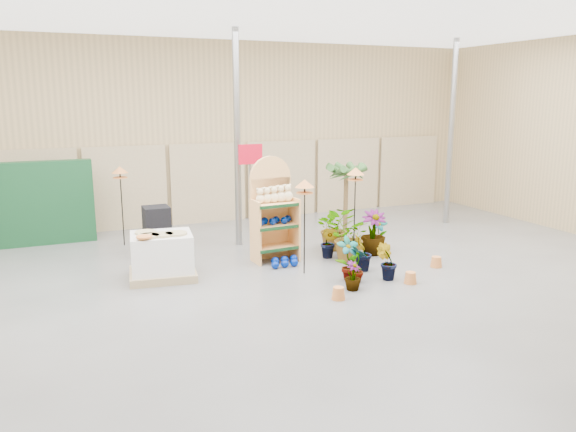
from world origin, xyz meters
The scene contains 23 objects.
room centered at (0.00, 0.91, 2.21)m, with size 15.20×12.10×4.70m.
display_shelf centered at (0.27, 2.20, 0.92)m, with size 0.88×0.59×2.02m.
teddy_bears centered at (0.30, 2.11, 1.28)m, with size 0.75×0.21×0.33m.
gazing_balls_shelf centered at (0.27, 2.09, 0.80)m, with size 0.74×0.25×0.14m.
gazing_balls_floor centered at (0.31, 1.69, 0.07)m, with size 0.63×0.39×0.15m.
pallet_stack centered at (-1.95, 1.84, 0.40)m, with size 1.24×1.08×0.84m.
charcoal_planters centered at (-1.76, 3.34, 0.50)m, with size 0.50×0.50×1.00m.
trellis_stock centered at (-3.80, 5.20, 0.90)m, with size 2.00×0.30×1.80m, color #103F20.
offer_sign centered at (0.10, 2.98, 1.57)m, with size 0.50×0.08×2.20m.
bird_table_front centered at (0.46, 1.12, 1.59)m, with size 0.34×0.34×1.72m.
bird_table_right centered at (1.78, 1.65, 1.67)m, with size 0.34×0.34×1.80m.
bird_table_back centered at (-2.29, 4.42, 1.58)m, with size 0.34×0.34×1.71m.
palm centered at (2.28, 2.92, 1.56)m, with size 0.70×0.70×1.82m.
potted_plant_0 centered at (0.99, 0.47, 0.39)m, with size 0.41×0.28×0.78m, color #294E1F.
potted_plant_1 centered at (1.48, 0.81, 0.35)m, with size 0.39×0.31×0.71m, color #294E1F.
potted_plant_2 centered at (1.54, 1.53, 0.47)m, with size 0.85×0.74×0.94m, color #294E1F.
potted_plant_3 centered at (2.26, 1.72, 0.45)m, with size 0.50×0.50×0.90m, color #294E1F.
potted_plant_4 centered at (2.55, 1.97, 0.35)m, with size 0.37×0.25×0.70m, color #294E1F.
potted_plant_5 centered at (1.31, 1.81, 0.32)m, with size 0.35×0.29×0.64m, color #294E1F.
potted_plant_6 centered at (1.73, 2.36, 0.46)m, with size 0.83×0.72×0.93m, color #294E1F.
potted_plant_7 centered at (0.82, 0.00, 0.24)m, with size 0.27×0.27×0.49m, color #294E1F.
potted_plant_8 centered at (1.09, 0.29, 0.34)m, with size 0.35×0.24×0.67m, color #294E1F.
potted_plant_9 centered at (1.63, 0.24, 0.32)m, with size 0.35×0.29×0.64m, color #294E1F.
Camera 1 is at (-3.61, -7.71, 3.14)m, focal length 35.00 mm.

